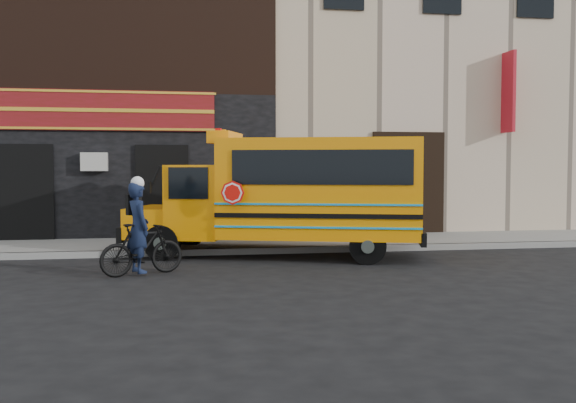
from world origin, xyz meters
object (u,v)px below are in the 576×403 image
(school_bus, at_px, (292,193))
(bicycle, at_px, (142,249))
(cyclist, at_px, (138,230))
(sign_pole, at_px, (416,189))

(school_bus, distance_m, bicycle, 4.01)
(bicycle, distance_m, cyclist, 0.38)
(bicycle, bearing_deg, school_bus, -83.45)
(sign_pole, distance_m, cyclist, 7.61)
(school_bus, height_order, cyclist, school_bus)
(school_bus, xyz_separation_m, sign_pole, (3.50, 1.18, 0.02))
(school_bus, distance_m, cyclist, 3.99)
(sign_pole, height_order, cyclist, sign_pole)
(sign_pole, height_order, bicycle, sign_pole)
(school_bus, relative_size, cyclist, 4.10)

